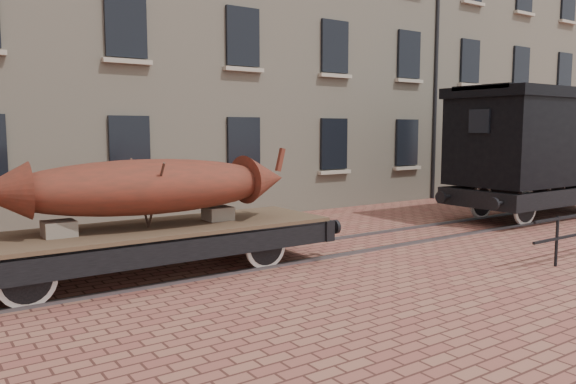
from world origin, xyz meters
TOP-DOWN VIEW (x-y plane):
  - ground at (0.00, 0.00)m, footprint 90.00×90.00m
  - warehouse_cream at (3.00, 9.99)m, footprint 40.00×10.19m
  - rail_track at (0.00, 0.00)m, footprint 30.00×1.52m
  - flatcar_wagon at (-3.96, -0.00)m, footprint 7.84×2.13m
  - iron_boat at (-3.90, 0.00)m, footprint 5.70×1.94m
  - goods_van at (8.82, 0.00)m, footprint 7.53×2.74m

SIDE VIEW (x-z plane):
  - ground at x=0.00m, z-range 0.00..0.00m
  - rail_track at x=0.00m, z-range 0.00..0.06m
  - flatcar_wagon at x=-3.96m, z-range 0.15..1.33m
  - iron_boat at x=-3.90m, z-range 0.97..2.37m
  - goods_van at x=8.82m, z-range 0.49..4.39m
  - warehouse_cream at x=3.00m, z-range 0.00..14.00m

